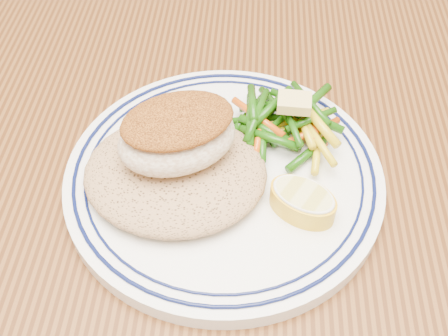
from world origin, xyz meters
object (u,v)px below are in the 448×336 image
(dining_table, at_px, (249,245))
(rice_pilaf, at_px, (175,170))
(lemon_wedge, at_px, (303,201))
(vegetable_pile, at_px, (285,122))
(fish_fillet, at_px, (177,134))
(plate, at_px, (224,176))

(dining_table, distance_m, rice_pilaf, 0.14)
(rice_pilaf, xyz_separation_m, lemon_wedge, (0.10, -0.02, -0.00))
(dining_table, height_order, lemon_wedge, lemon_wedge)
(rice_pilaf, xyz_separation_m, vegetable_pile, (0.09, 0.06, -0.00))
(fish_fillet, xyz_separation_m, vegetable_pile, (0.09, 0.05, -0.03))
(dining_table, distance_m, vegetable_pile, 0.14)
(plate, xyz_separation_m, rice_pilaf, (-0.04, -0.01, 0.02))
(lemon_wedge, bearing_deg, dining_table, 135.05)
(lemon_wedge, bearing_deg, vegetable_pile, 98.65)
(dining_table, distance_m, lemon_wedge, 0.14)
(plate, bearing_deg, rice_pilaf, -162.61)
(dining_table, bearing_deg, vegetable_pile, 60.09)
(vegetable_pile, bearing_deg, dining_table, -119.91)
(lemon_wedge, bearing_deg, rice_pilaf, 166.82)
(dining_table, height_order, plate, plate)
(dining_table, relative_size, plate, 5.68)
(dining_table, height_order, rice_pilaf, rice_pilaf)
(plate, relative_size, lemon_wedge, 3.83)
(plate, relative_size, vegetable_pile, 2.58)
(fish_fillet, bearing_deg, dining_table, 5.59)
(fish_fillet, distance_m, lemon_wedge, 0.11)
(plate, distance_m, rice_pilaf, 0.04)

